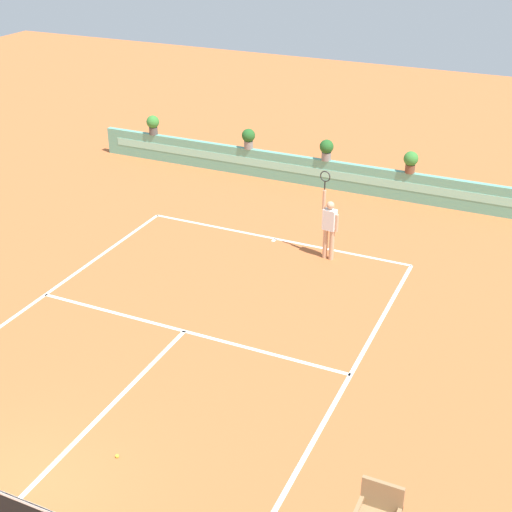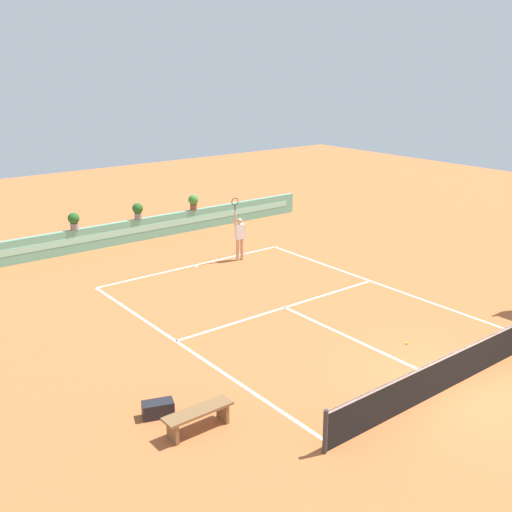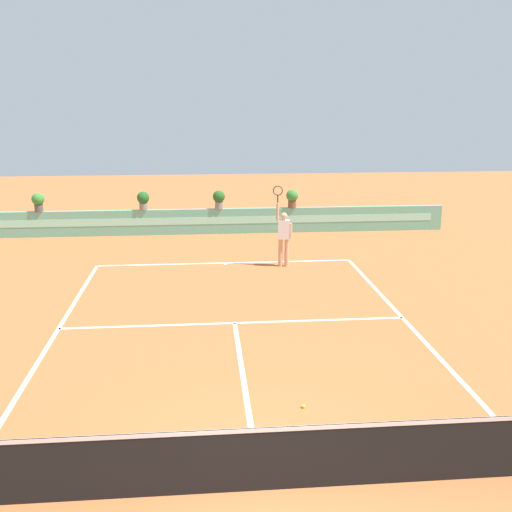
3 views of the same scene
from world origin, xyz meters
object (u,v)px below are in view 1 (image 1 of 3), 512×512
Objects in this scene: tennis_player at (329,225)px; potted_plant_right at (411,161)px; potted_plant_centre at (327,149)px; potted_plant_far_left at (153,124)px; tennis_ball_near_baseline at (117,456)px; potted_plant_left at (248,137)px.

potted_plant_right is at bearing 78.55° from tennis_player.
potted_plant_far_left is at bearing 180.00° from potted_plant_centre.
tennis_ball_near_baseline is 0.09× the size of potted_plant_centre.
potted_plant_left is 2.94m from potted_plant_centre.
tennis_player is 3.57× the size of potted_plant_left.
potted_plant_far_left is (-3.97, 0.00, 0.00)m from potted_plant_left.
potted_plant_centre is at bearing 180.00° from potted_plant_right.
potted_plant_left and potted_plant_far_left have the same top height.
potted_plant_left is 3.97m from potted_plant_far_left.
tennis_ball_near_baseline is 0.09× the size of potted_plant_left.
tennis_player is at bearing 84.53° from tennis_ball_near_baseline.
tennis_player reaches higher than potted_plant_centre.
potted_plant_right is (1.90, 14.19, 1.38)m from tennis_ball_near_baseline.
potted_plant_right is at bearing 0.00° from potted_plant_far_left.
tennis_ball_near_baseline is 14.29m from potted_plant_centre.
potted_plant_far_left is (-7.91, 14.19, 1.38)m from tennis_ball_near_baseline.
potted_plant_far_left and potted_plant_centre have the same top height.
potted_plant_right is (9.81, 0.00, 0.00)m from potted_plant_far_left.
potted_plant_right is 2.90m from potted_plant_centre.
potted_plant_left and potted_plant_right have the same top height.
potted_plant_far_left is 6.91m from potted_plant_centre.
potted_plant_right is 1.00× the size of potted_plant_centre.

